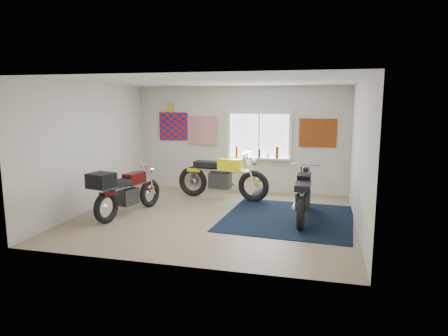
% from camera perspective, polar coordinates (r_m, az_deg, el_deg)
% --- Properties ---
extents(ground, '(5.50, 5.50, 0.00)m').
position_cam_1_polar(ground, '(8.19, -1.36, -6.94)').
color(ground, '#9E896B').
rests_on(ground, ground).
extents(room_shell, '(5.50, 5.50, 5.50)m').
position_cam_1_polar(room_shell, '(7.88, -1.40, 4.56)').
color(room_shell, white).
rests_on(room_shell, ground).
extents(navy_rug, '(2.66, 2.76, 0.01)m').
position_cam_1_polar(navy_rug, '(8.18, 9.11, -7.05)').
color(navy_rug, black).
rests_on(navy_rug, ground).
extents(window_assembly, '(1.66, 0.17, 1.26)m').
position_cam_1_polar(window_assembly, '(10.21, 5.02, 4.16)').
color(window_assembly, white).
rests_on(window_assembly, room_shell).
extents(oil_bottles, '(1.12, 0.09, 0.30)m').
position_cam_1_polar(oil_bottles, '(10.17, 5.30, 2.20)').
color(oil_bottles, maroon).
rests_on(oil_bottles, window_assembly).
extents(flag_display, '(1.60, 0.10, 1.17)m').
position_cam_1_polar(flag_display, '(10.82, -7.71, 8.55)').
color(flag_display, red).
rests_on(flag_display, room_shell).
extents(triumph_poster, '(0.90, 0.03, 0.70)m').
position_cam_1_polar(triumph_poster, '(10.08, 13.24, 4.90)').
color(triumph_poster, '#A54C14').
rests_on(triumph_poster, room_shell).
extents(yellow_triumph, '(2.30, 0.69, 1.16)m').
position_cam_1_polar(yellow_triumph, '(9.54, -0.30, -1.41)').
color(yellow_triumph, black).
rests_on(yellow_triumph, ground).
extents(black_chrome_bike, '(0.62, 2.04, 1.05)m').
position_cam_1_polar(black_chrome_bike, '(8.04, 11.23, -4.06)').
color(black_chrome_bike, black).
rests_on(black_chrome_bike, navy_rug).
extents(maroon_tourer, '(0.84, 1.97, 1.01)m').
position_cam_1_polar(maroon_tourer, '(8.34, -14.11, -3.24)').
color(maroon_tourer, black).
rests_on(maroon_tourer, ground).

